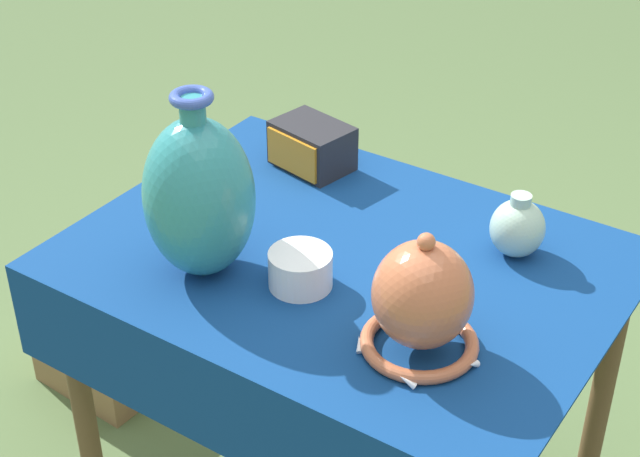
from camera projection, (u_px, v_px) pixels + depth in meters
name	position (u px, v px, depth m)	size (l,w,h in m)	color
display_table	(341.00, 303.00, 1.79)	(0.96, 0.71, 0.80)	brown
vase_tall_bulbous	(199.00, 196.00, 1.63)	(0.19, 0.19, 0.34)	teal
vase_dome_bell	(422.00, 302.00, 1.48)	(0.19, 0.20, 0.21)	#BC6642
mosaic_tile_box	(311.00, 146.00, 1.99)	(0.17, 0.14, 0.09)	#232328
jar_round_celadon	(517.00, 228.00, 1.72)	(0.10, 0.10, 0.12)	#A8CCB7
pot_squat_porcelain	(300.00, 269.00, 1.65)	(0.11, 0.11, 0.06)	white
wooden_crate	(105.00, 345.00, 2.59)	(0.34, 0.27, 0.22)	olive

